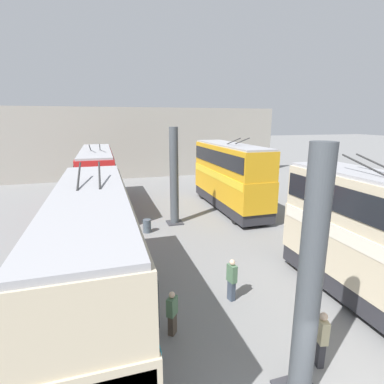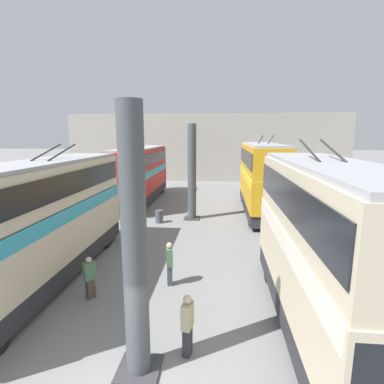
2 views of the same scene
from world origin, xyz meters
TOP-DOWN VIEW (x-y plane):
  - depot_back_wall at (33.85, 0.00)m, footprint 0.50×36.00m
  - support_column_near at (1.70, 0.00)m, footprint 1.08×1.08m
  - support_column_far at (15.85, 0.00)m, footprint 1.08×1.08m
  - bus_left_far at (18.09, -5.08)m, footprint 10.31×2.54m
  - bus_right_near at (6.05, 5.08)m, footprint 11.03×2.54m
  - bus_right_mid at (21.08, 5.08)m, footprint 11.48×2.54m
  - person_aisle_foreground at (2.36, -1.17)m, footprint 0.46×0.32m
  - person_aisle_midway at (6.18, -0.04)m, footprint 0.46×0.33m
  - person_by_right_row at (4.92, 2.69)m, footprint 0.48×0.45m
  - oil_drum at (14.64, 2.13)m, footprint 0.55×0.55m

SIDE VIEW (x-z plane):
  - oil_drum at x=14.64m, z-range 0.00..0.87m
  - person_by_right_row at x=4.92m, z-range 0.04..1.63m
  - person_aisle_foreground at x=2.36m, z-range 0.06..1.82m
  - person_aisle_midway at x=6.18m, z-range 0.06..1.83m
  - bus_right_mid at x=21.08m, z-range 0.03..5.47m
  - bus_right_near at x=6.05m, z-range 0.03..5.55m
  - bus_left_far at x=18.09m, z-range 0.04..5.93m
  - support_column_near at x=1.70m, z-range -0.12..6.55m
  - support_column_far at x=15.85m, z-range -0.12..6.55m
  - depot_back_wall at x=33.85m, z-range 0.00..8.57m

